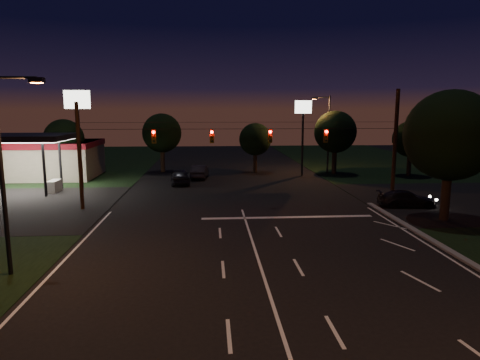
{
  "coord_description": "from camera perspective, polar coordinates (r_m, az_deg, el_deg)",
  "views": [
    {
      "loc": [
        -2.37,
        -17.23,
        7.48
      ],
      "look_at": [
        -0.46,
        9.61,
        3.0
      ],
      "focal_mm": 32.0,
      "sensor_mm": 36.0,
      "label": 1
    }
  ],
  "objects": [
    {
      "name": "utility_pole_left",
      "position": [
        34.46,
        -20.23,
        -3.68
      ],
      "size": [
        0.28,
        0.28,
        8.0
      ],
      "primitive_type": "cylinder",
      "color": "black",
      "rests_on": "ground"
    },
    {
      "name": "car_oncoming_a",
      "position": [
        43.49,
        -8.02,
        0.49
      ],
      "size": [
        2.32,
        4.73,
        1.55
      ],
      "primitive_type": "imported",
      "rotation": [
        0.0,
        0.0,
        3.25
      ],
      "color": "black",
      "rests_on": "ground"
    },
    {
      "name": "street_light_left",
      "position": [
        21.29,
        -28.67,
        2.26
      ],
      "size": [
        2.2,
        0.35,
        9.0
      ],
      "color": "black",
      "rests_on": "ground"
    },
    {
      "name": "pole_sign_right",
      "position": [
        48.37,
        8.4,
        7.88
      ],
      "size": [
        1.8,
        0.3,
        8.4
      ],
      "color": "black",
      "rests_on": "ground"
    },
    {
      "name": "car_oncoming_b",
      "position": [
        46.82,
        -5.4,
        1.1
      ],
      "size": [
        1.96,
        4.48,
        1.43
      ],
      "primitive_type": "imported",
      "rotation": [
        0.0,
        0.0,
        3.04
      ],
      "color": "black",
      "rests_on": "ground"
    },
    {
      "name": "ground",
      "position": [
        18.93,
        3.56,
        -13.84
      ],
      "size": [
        140.0,
        140.0,
        0.0
      ],
      "primitive_type": "plane",
      "color": "black",
      "rests_on": "ground"
    },
    {
      "name": "utility_pole_right",
      "position": [
        36.07,
        19.55,
        -3.07
      ],
      "size": [
        0.3,
        0.3,
        9.0
      ],
      "primitive_type": "cylinder",
      "color": "black",
      "rests_on": "ground"
    },
    {
      "name": "pole_sign_left_near",
      "position": [
        40.92,
        -20.79,
        8.14
      ],
      "size": [
        2.2,
        0.3,
        9.1
      ],
      "color": "black",
      "rests_on": "ground"
    },
    {
      "name": "stop_bar",
      "position": [
        30.16,
        6.34,
        -4.95
      ],
      "size": [
        12.0,
        0.5,
        0.01
      ],
      "primitive_type": "cube",
      "color": "silver",
      "rests_on": "ground"
    },
    {
      "name": "tree_far_d",
      "position": [
        50.53,
        12.57,
        6.21
      ],
      "size": [
        4.8,
        4.8,
        7.3
      ],
      "color": "black",
      "rests_on": "ground"
    },
    {
      "name": "tree_far_a",
      "position": [
        49.96,
        -22.35,
        5.04
      ],
      "size": [
        4.2,
        4.2,
        6.42
      ],
      "color": "black",
      "rests_on": "ground"
    },
    {
      "name": "street_light_right_far",
      "position": [
        51.12,
        11.46,
        6.75
      ],
      "size": [
        2.2,
        0.35,
        9.0
      ],
      "color": "black",
      "rests_on": "ground"
    },
    {
      "name": "tree_far_c",
      "position": [
        50.75,
        2.05,
        5.4
      ],
      "size": [
        3.8,
        3.8,
        5.86
      ],
      "color": "black",
      "rests_on": "ground"
    },
    {
      "name": "gas_station",
      "position": [
        51.7,
        -26.22,
        2.82
      ],
      "size": [
        14.2,
        16.1,
        5.25
      ],
      "color": "gray",
      "rests_on": "ground"
    },
    {
      "name": "tree_right_near",
      "position": [
        31.72,
        26.14,
        5.23
      ],
      "size": [
        6.0,
        6.0,
        8.76
      ],
      "color": "black",
      "rests_on": "ground"
    },
    {
      "name": "tree_far_e",
      "position": [
        51.57,
        21.76,
        5.04
      ],
      "size": [
        4.0,
        4.0,
        6.18
      ],
      "color": "black",
      "rests_on": "ground"
    },
    {
      "name": "tree_far_b",
      "position": [
        51.74,
        -10.34,
        6.12
      ],
      "size": [
        4.6,
        4.6,
        6.98
      ],
      "color": "black",
      "rests_on": "ground"
    },
    {
      "name": "cross_street_right",
      "position": [
        40.75,
        29.36,
        -2.36
      ],
      "size": [
        20.0,
        16.0,
        0.02
      ],
      "primitive_type": "cube",
      "color": "black",
      "rests_on": "ground"
    },
    {
      "name": "signal_span",
      "position": [
        32.34,
        0.15,
        5.95
      ],
      "size": [
        24.0,
        0.4,
        1.56
      ],
      "color": "black",
      "rests_on": "ground"
    },
    {
      "name": "car_cross",
      "position": [
        35.39,
        21.36,
        -2.36
      ],
      "size": [
        4.53,
        2.2,
        1.27
      ],
      "primitive_type": "imported",
      "rotation": [
        0.0,
        0.0,
        1.47
      ],
      "color": "black",
      "rests_on": "ground"
    }
  ]
}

